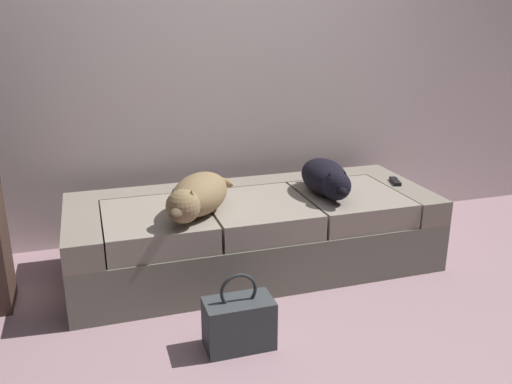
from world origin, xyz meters
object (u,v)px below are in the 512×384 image
Objects in this scene: dog_tan at (197,196)px; tv_remote at (395,181)px; handbag at (239,322)px; couch at (253,232)px; dog_dark at (326,178)px.

tv_remote is (1.35, 0.19, -0.10)m from dog_tan.
dog_tan is 0.75m from handbag.
couch is at bearing 68.09° from handbag.
dog_dark is 1.14m from handbag.
couch is 3.71× the size of dog_tan.
tv_remote is (0.97, -0.00, 0.24)m from couch.
couch reaches higher than handbag.
couch is 0.55m from dog_dark.
tv_remote is at bearing 31.95° from handbag.
dog_tan is 1.36m from tv_remote.
dog_dark reaches higher than couch.
tv_remote is 1.56m from handbag.
handbag is at bearing -111.91° from couch.
tv_remote reaches higher than handbag.
handbag is at bearing -136.28° from dog_dark.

